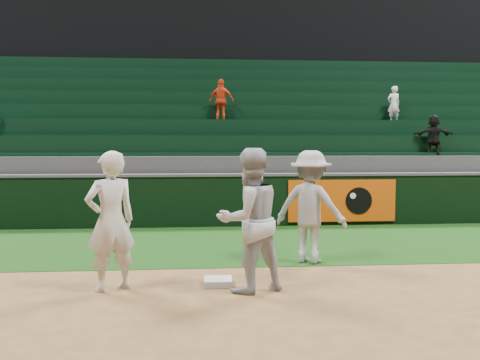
% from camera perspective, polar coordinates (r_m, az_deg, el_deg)
% --- Properties ---
extents(ground, '(70.00, 70.00, 0.00)m').
position_cam_1_polar(ground, '(7.68, -0.93, -10.95)').
color(ground, brown).
rests_on(ground, ground).
extents(foul_grass, '(36.00, 4.20, 0.01)m').
position_cam_1_polar(foul_grass, '(10.60, -2.07, -6.75)').
color(foul_grass, black).
rests_on(foul_grass, ground).
extents(upper_deck, '(40.00, 12.00, 12.00)m').
position_cam_1_polar(upper_deck, '(25.18, -3.79, 13.18)').
color(upper_deck, black).
rests_on(upper_deck, ground).
extents(first_base, '(0.40, 0.40, 0.09)m').
position_cam_1_polar(first_base, '(7.60, -2.37, -10.77)').
color(first_base, silver).
rests_on(first_base, ground).
extents(first_baseman, '(0.81, 0.72, 1.87)m').
position_cam_1_polar(first_baseman, '(7.35, -13.65, -4.27)').
color(first_baseman, silver).
rests_on(first_baseman, ground).
extents(baserunner, '(1.14, 1.03, 1.91)m').
position_cam_1_polar(baserunner, '(7.11, 1.02, -4.29)').
color(baserunner, '#ADB0B8').
rests_on(baserunner, ground).
extents(base_coach, '(1.38, 1.19, 1.85)m').
position_cam_1_polar(base_coach, '(8.85, 7.53, -2.84)').
color(base_coach, '#9397A0').
rests_on(base_coach, foul_grass).
extents(field_wall, '(36.00, 0.45, 1.25)m').
position_cam_1_polar(field_wall, '(12.68, -2.45, -2.10)').
color(field_wall, black).
rests_on(field_wall, ground).
extents(stadium_seating, '(36.00, 5.95, 4.85)m').
position_cam_1_polar(stadium_seating, '(16.38, -3.12, 3.00)').
color(stadium_seating, '#353537').
rests_on(stadium_seating, ground).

